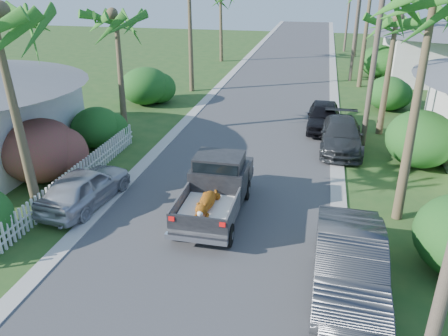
% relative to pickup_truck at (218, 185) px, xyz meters
% --- Properties ---
extents(ground, '(120.00, 120.00, 0.00)m').
position_rel_pickup_truck_xyz_m(ground, '(0.08, -5.05, -1.01)').
color(ground, '#23491B').
rests_on(ground, ground).
extents(road, '(8.00, 100.00, 0.02)m').
position_rel_pickup_truck_xyz_m(road, '(0.08, 19.95, -1.00)').
color(road, '#38383A').
rests_on(road, ground).
extents(curb_left, '(0.60, 100.00, 0.06)m').
position_rel_pickup_truck_xyz_m(curb_left, '(-4.22, 19.95, -0.98)').
color(curb_left, '#A5A39E').
rests_on(curb_left, ground).
extents(curb_right, '(0.60, 100.00, 0.06)m').
position_rel_pickup_truck_xyz_m(curb_right, '(4.38, 19.95, -0.98)').
color(curb_right, '#A5A39E').
rests_on(curb_right, ground).
extents(pickup_truck, '(1.98, 5.12, 2.06)m').
position_rel_pickup_truck_xyz_m(pickup_truck, '(0.00, 0.00, 0.00)').
color(pickup_truck, black).
rests_on(pickup_truck, ground).
extents(parked_car_rn, '(1.87, 5.20, 1.71)m').
position_rel_pickup_truck_xyz_m(parked_car_rn, '(4.46, -3.72, -0.16)').
color(parked_car_rn, '#2F3134').
rests_on(parked_car_rn, ground).
extents(parked_car_rm, '(2.01, 4.92, 1.43)m').
position_rel_pickup_truck_xyz_m(parked_car_rm, '(4.54, 7.22, -0.30)').
color(parked_car_rm, '#292B2E').
rests_on(parked_car_rm, ground).
extents(parked_car_rf, '(1.81, 4.40, 1.49)m').
position_rel_pickup_truck_xyz_m(parked_car_rf, '(3.68, 10.09, -0.26)').
color(parked_car_rf, black).
rests_on(parked_car_rf, ground).
extents(parked_car_ln, '(2.18, 4.38, 1.44)m').
position_rel_pickup_truck_xyz_m(parked_car_ln, '(-4.90, -0.69, -0.29)').
color(parked_car_ln, '#B3B4BA').
rests_on(parked_car_ln, ground).
extents(palm_l_b, '(4.40, 4.40, 7.40)m').
position_rel_pickup_truck_xyz_m(palm_l_b, '(-6.72, 6.95, 5.14)').
color(palm_l_b, brown).
rests_on(palm_l_b, ground).
extents(palm_r_b, '(4.40, 4.40, 7.20)m').
position_rel_pickup_truck_xyz_m(palm_r_b, '(6.68, 9.95, 4.94)').
color(palm_r_b, brown).
rests_on(palm_r_b, ground).
extents(shrub_l_b, '(3.00, 3.30, 2.60)m').
position_rel_pickup_truck_xyz_m(shrub_l_b, '(-7.72, 0.95, 0.29)').
color(shrub_l_b, '#B5193F').
rests_on(shrub_l_b, ground).
extents(shrub_l_c, '(2.40, 2.64, 2.00)m').
position_rel_pickup_truck_xyz_m(shrub_l_c, '(-7.32, 4.95, -0.01)').
color(shrub_l_c, '#164E1E').
rests_on(shrub_l_c, ground).
extents(shrub_l_d, '(3.20, 3.52, 2.40)m').
position_rel_pickup_truck_xyz_m(shrub_l_d, '(-7.92, 12.95, 0.19)').
color(shrub_l_d, '#164E1E').
rests_on(shrub_l_d, ground).
extents(shrub_r_b, '(3.00, 3.30, 2.50)m').
position_rel_pickup_truck_xyz_m(shrub_r_b, '(7.88, 5.95, 0.24)').
color(shrub_r_b, '#164E1E').
rests_on(shrub_r_b, ground).
extents(shrub_r_c, '(2.60, 2.86, 2.10)m').
position_rel_pickup_truck_xyz_m(shrub_r_c, '(7.58, 14.95, 0.04)').
color(shrub_r_c, '#164E1E').
rests_on(shrub_r_c, ground).
extents(shrub_r_d, '(3.20, 3.52, 2.60)m').
position_rel_pickup_truck_xyz_m(shrub_r_d, '(8.08, 24.95, 0.29)').
color(shrub_r_d, '#164E1E').
rests_on(shrub_r_d, ground).
extents(picket_fence, '(0.10, 11.00, 1.00)m').
position_rel_pickup_truck_xyz_m(picket_fence, '(-5.92, 0.45, -0.51)').
color(picket_fence, white).
rests_on(picket_fence, ground).
extents(house_right_far, '(9.00, 8.00, 4.60)m').
position_rel_pickup_truck_xyz_m(house_right_far, '(13.08, 24.95, 1.11)').
color(house_right_far, silver).
rests_on(house_right_far, ground).
extents(utility_pole_b, '(1.60, 0.26, 9.00)m').
position_rel_pickup_truck_xyz_m(utility_pole_b, '(5.68, 7.95, 3.59)').
color(utility_pole_b, brown).
rests_on(utility_pole_b, ground).
extents(utility_pole_c, '(1.60, 0.26, 9.00)m').
position_rel_pickup_truck_xyz_m(utility_pole_c, '(5.68, 22.95, 3.59)').
color(utility_pole_c, brown).
rests_on(utility_pole_c, ground).
extents(utility_pole_d, '(1.60, 0.26, 9.00)m').
position_rel_pickup_truck_xyz_m(utility_pole_d, '(5.68, 37.95, 3.59)').
color(utility_pole_d, brown).
rests_on(utility_pole_d, ground).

